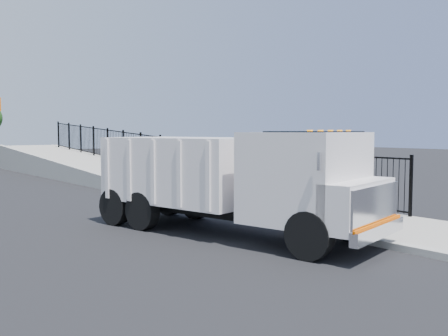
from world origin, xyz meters
TOP-DOWN VIEW (x-y plane):
  - ground at (0.00, 0.00)m, footprint 120.00×120.00m
  - sidewalk at (1.93, -2.00)m, footprint 3.55×12.00m
  - curb at (0.00, -2.00)m, footprint 0.30×12.00m
  - ramp at (2.12, 16.00)m, footprint 3.95×24.06m
  - iron_fence at (3.55, 12.00)m, footprint 0.10×28.00m
  - truck at (-1.77, -0.25)m, footprint 4.12×8.22m
  - worker at (1.31, -1.48)m, footprint 0.64×0.76m
  - debris at (2.36, -1.43)m, footprint 0.39×0.39m

SIDE VIEW (x-z plane):
  - ground at x=0.00m, z-range 0.00..0.00m
  - ramp at x=2.12m, z-range -1.60..1.60m
  - sidewalk at x=1.93m, z-range 0.00..0.12m
  - curb at x=0.00m, z-range 0.00..0.16m
  - debris at x=2.36m, z-range 0.12..0.22m
  - iron_fence at x=3.55m, z-range 0.00..1.80m
  - worker at x=1.31m, z-range 0.12..1.89m
  - truck at x=-1.77m, z-range 0.17..2.87m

